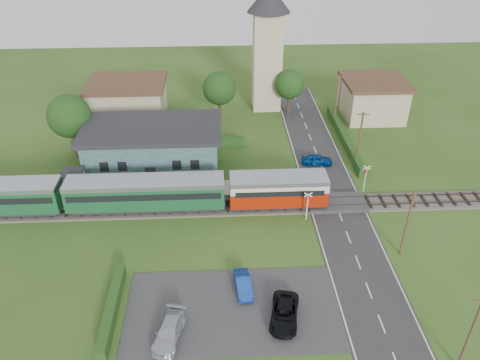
{
  "coord_description": "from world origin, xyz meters",
  "views": [
    {
      "loc": [
        -2.18,
        -37.97,
        28.9
      ],
      "look_at": [
        -0.11,
        4.0,
        2.13
      ],
      "focal_mm": 35.0,
      "sensor_mm": 36.0,
      "label": 1
    }
  ],
  "objects_px": {
    "crossing_signal_far": "(366,175)",
    "car_on_road": "(317,160)",
    "pedestrian_far": "(80,186)",
    "station_building": "(153,146)",
    "car_park_silver": "(169,332)",
    "house_west": "(128,100)",
    "car_park_dark": "(284,313)",
    "pedestrian_near": "(210,180)",
    "church_tower": "(268,39)",
    "car_park_blue": "(243,284)",
    "house_east": "(373,98)",
    "train": "(114,193)",
    "equipment_hut": "(74,181)",
    "crossing_signal_near": "(308,202)"
  },
  "relations": [
    {
      "from": "house_west",
      "to": "car_park_dark",
      "type": "xyz_separation_m",
      "value": [
        17.49,
        -38.17,
        -2.09
      ]
    },
    {
      "from": "house_east",
      "to": "pedestrian_near",
      "type": "height_order",
      "value": "house_east"
    },
    {
      "from": "car_park_blue",
      "to": "car_park_dark",
      "type": "distance_m",
      "value": 4.47
    },
    {
      "from": "church_tower",
      "to": "crossing_signal_far",
      "type": "bearing_deg",
      "value": -69.98
    },
    {
      "from": "house_west",
      "to": "car_park_dark",
      "type": "bearing_deg",
      "value": -65.38
    },
    {
      "from": "station_building",
      "to": "car_park_silver",
      "type": "bearing_deg",
      "value": -81.75
    },
    {
      "from": "train",
      "to": "crossing_signal_near",
      "type": "bearing_deg",
      "value": -7.06
    },
    {
      "from": "house_east",
      "to": "car_on_road",
      "type": "distance_m",
      "value": 17.31
    },
    {
      "from": "train",
      "to": "crossing_signal_far",
      "type": "xyz_separation_m",
      "value": [
        26.63,
        2.39,
        -0.04
      ]
    },
    {
      "from": "equipment_hut",
      "to": "house_west",
      "type": "bearing_deg",
      "value": 81.38
    },
    {
      "from": "house_west",
      "to": "pedestrian_near",
      "type": "bearing_deg",
      "value": -59.38
    },
    {
      "from": "crossing_signal_far",
      "to": "car_on_road",
      "type": "relative_size",
      "value": 0.89
    },
    {
      "from": "car_park_silver",
      "to": "pedestrian_near",
      "type": "height_order",
      "value": "pedestrian_near"
    },
    {
      "from": "station_building",
      "to": "pedestrian_near",
      "type": "bearing_deg",
      "value": -40.75
    },
    {
      "from": "car_park_silver",
      "to": "house_east",
      "type": "bearing_deg",
      "value": 67.87
    },
    {
      "from": "car_park_silver",
      "to": "car_park_dark",
      "type": "height_order",
      "value": "car_park_silver"
    },
    {
      "from": "station_building",
      "to": "house_west",
      "type": "bearing_deg",
      "value": 109.65
    },
    {
      "from": "equipment_hut",
      "to": "crossing_signal_far",
      "type": "height_order",
      "value": "crossing_signal_far"
    },
    {
      "from": "crossing_signal_near",
      "to": "pedestrian_near",
      "type": "height_order",
      "value": "crossing_signal_near"
    },
    {
      "from": "car_park_dark",
      "to": "pedestrian_far",
      "type": "distance_m",
      "value": 26.84
    },
    {
      "from": "crossing_signal_far",
      "to": "car_park_dark",
      "type": "xyz_separation_m",
      "value": [
        -11.11,
        -17.57,
        -1.44
      ]
    },
    {
      "from": "church_tower",
      "to": "car_park_blue",
      "type": "xyz_separation_m",
      "value": [
        -5.53,
        -37.87,
        -9.57
      ]
    },
    {
      "from": "train",
      "to": "church_tower",
      "type": "distance_m",
      "value": 32.64
    },
    {
      "from": "church_tower",
      "to": "car_park_silver",
      "type": "bearing_deg",
      "value": -104.89
    },
    {
      "from": "equipment_hut",
      "to": "pedestrian_near",
      "type": "height_order",
      "value": "equipment_hut"
    },
    {
      "from": "station_building",
      "to": "car_park_blue",
      "type": "relative_size",
      "value": 4.57
    },
    {
      "from": "church_tower",
      "to": "house_east",
      "type": "relative_size",
      "value": 2.0
    },
    {
      "from": "station_building",
      "to": "car_on_road",
      "type": "xyz_separation_m",
      "value": [
        19.51,
        -0.59,
        -2.02
      ]
    },
    {
      "from": "crossing_signal_near",
      "to": "car_on_road",
      "type": "xyz_separation_m",
      "value": [
        3.11,
        10.81,
        -1.47
      ]
    },
    {
      "from": "car_park_silver",
      "to": "car_park_dark",
      "type": "bearing_deg",
      "value": 20.79
    },
    {
      "from": "car_park_dark",
      "to": "crossing_signal_far",
      "type": "bearing_deg",
      "value": 69.27
    },
    {
      "from": "crossing_signal_far",
      "to": "pedestrian_near",
      "type": "distance_m",
      "value": 16.92
    },
    {
      "from": "house_east",
      "to": "pedestrian_near",
      "type": "xyz_separation_m",
      "value": [
        -23.28,
        -18.79,
        -1.37
      ]
    },
    {
      "from": "house_west",
      "to": "house_east",
      "type": "height_order",
      "value": "same"
    },
    {
      "from": "station_building",
      "to": "car_park_dark",
      "type": "bearing_deg",
      "value": -62.67
    },
    {
      "from": "car_on_road",
      "to": "car_park_dark",
      "type": "distance_m",
      "value": 24.6
    },
    {
      "from": "car_on_road",
      "to": "pedestrian_near",
      "type": "xyz_separation_m",
      "value": [
        -12.79,
        -5.19,
        0.76
      ]
    },
    {
      "from": "car_on_road",
      "to": "pedestrian_far",
      "type": "bearing_deg",
      "value": 107.21
    },
    {
      "from": "house_east",
      "to": "car_park_blue",
      "type": "relative_size",
      "value": 2.51
    },
    {
      "from": "church_tower",
      "to": "pedestrian_near",
      "type": "bearing_deg",
      "value": -109.97
    },
    {
      "from": "car_on_road",
      "to": "pedestrian_far",
      "type": "height_order",
      "value": "pedestrian_far"
    },
    {
      "from": "car_on_road",
      "to": "pedestrian_far",
      "type": "xyz_separation_m",
      "value": [
        -26.85,
        -5.49,
        0.66
      ]
    },
    {
      "from": "crossing_signal_far",
      "to": "train",
      "type": "bearing_deg",
      "value": -174.86
    },
    {
      "from": "car_park_blue",
      "to": "station_building",
      "type": "bearing_deg",
      "value": 108.39
    },
    {
      "from": "equipment_hut",
      "to": "car_park_blue",
      "type": "distance_m",
      "value": 23.1
    },
    {
      "from": "car_on_road",
      "to": "car_park_dark",
      "type": "height_order",
      "value": "car_park_dark"
    },
    {
      "from": "crossing_signal_far",
      "to": "car_on_road",
      "type": "xyz_separation_m",
      "value": [
        -4.09,
        6.01,
        -1.47
      ]
    },
    {
      "from": "church_tower",
      "to": "house_east",
      "type": "bearing_deg",
      "value": -14.93
    },
    {
      "from": "car_park_silver",
      "to": "pedestrian_near",
      "type": "xyz_separation_m",
      "value": [
        3.02,
        19.71,
        0.72
      ]
    },
    {
      "from": "car_park_blue",
      "to": "car_park_silver",
      "type": "relative_size",
      "value": 0.8
    }
  ]
}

